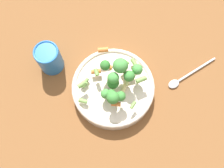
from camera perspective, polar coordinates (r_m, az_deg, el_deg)
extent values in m
plane|color=brown|center=(0.81, 0.00, -1.41)|extent=(3.00, 3.00, 0.00)
cylinder|color=beige|center=(0.79, 0.00, -0.99)|extent=(0.25, 0.25, 0.04)
torus|color=beige|center=(0.77, 0.00, -0.56)|extent=(0.25, 0.25, 0.01)
cylinder|color=#8CB766|center=(0.76, 0.22, -0.58)|extent=(0.01, 0.01, 0.01)
sphere|color=#33722D|center=(0.74, 0.23, -0.08)|extent=(0.03, 0.03, 0.03)
cylinder|color=#8CB766|center=(0.71, 0.00, -3.43)|extent=(0.01, 0.01, 0.01)
sphere|color=#3D8438|center=(0.69, 0.00, -2.99)|extent=(0.04, 0.04, 0.04)
cylinder|color=#8CB766|center=(0.74, -0.43, -2.55)|extent=(0.01, 0.01, 0.01)
sphere|color=#3D8438|center=(0.72, -0.44, -2.18)|extent=(0.03, 0.03, 0.03)
cylinder|color=#8CB766|center=(0.72, 1.58, -3.06)|extent=(0.01, 0.01, 0.01)
sphere|color=#3D8438|center=(0.70, 1.62, -2.66)|extent=(0.03, 0.03, 0.03)
cylinder|color=#8CB766|center=(0.73, 3.42, 1.19)|extent=(0.01, 0.01, 0.02)
sphere|color=#3D8438|center=(0.71, 3.51, 1.75)|extent=(0.03, 0.03, 0.03)
cylinder|color=#8CB766|center=(0.73, 1.52, 3.29)|extent=(0.01, 0.01, 0.01)
sphere|color=#479342|center=(0.71, 1.57, 4.02)|extent=(0.04, 0.04, 0.04)
cylinder|color=#8CB766|center=(0.74, -1.74, 3.58)|extent=(0.01, 0.01, 0.01)
sphere|color=#33722D|center=(0.72, -1.78, 4.12)|extent=(0.03, 0.03, 0.03)
cylinder|color=#8CB766|center=(0.74, 5.15, 2.69)|extent=(0.01, 0.01, 0.01)
sphere|color=#479342|center=(0.73, 5.28, 3.20)|extent=(0.03, 0.03, 0.03)
cylinder|color=#8CB766|center=(0.74, -1.62, -2.54)|extent=(0.01, 0.01, 0.01)
sphere|color=#479342|center=(0.73, -1.66, -2.13)|extent=(0.03, 0.03, 0.03)
cylinder|color=#8CB766|center=(0.74, -0.37, 0.74)|extent=(0.01, 0.01, 0.02)
sphere|color=#479342|center=(0.71, -0.38, 1.34)|extent=(0.03, 0.03, 0.03)
cylinder|color=beige|center=(0.74, 3.01, -0.08)|extent=(0.01, 0.02, 0.01)
cylinder|color=beige|center=(0.76, 2.47, 4.25)|extent=(0.03, 0.03, 0.01)
cylinder|color=#729E4C|center=(0.77, -6.26, 0.38)|extent=(0.03, 0.03, 0.01)
cylinder|color=#729E4C|center=(0.76, -6.21, -0.40)|extent=(0.02, 0.02, 0.01)
cylinder|color=beige|center=(0.75, 2.41, -0.81)|extent=(0.02, 0.03, 0.01)
cylinder|color=beige|center=(0.76, 3.69, 1.72)|extent=(0.03, 0.02, 0.01)
cylinder|color=#729E4C|center=(0.72, 4.34, -4.57)|extent=(0.02, 0.02, 0.01)
cylinder|color=#729E4C|center=(0.75, -6.58, -3.69)|extent=(0.03, 0.02, 0.01)
cylinder|color=orange|center=(0.77, -3.74, 2.77)|extent=(0.03, 0.02, 0.01)
cylinder|color=#729E4C|center=(0.73, 6.10, 0.98)|extent=(0.03, 0.02, 0.01)
cylinder|color=#729E4C|center=(0.74, 2.69, 4.33)|extent=(0.02, 0.02, 0.01)
cylinder|color=#729E4C|center=(0.78, 4.57, 4.68)|extent=(0.02, 0.03, 0.01)
cylinder|color=orange|center=(0.76, -2.21, 7.45)|extent=(0.03, 0.02, 0.01)
cylinder|color=orange|center=(0.75, -0.90, 3.76)|extent=(0.02, 0.02, 0.01)
cylinder|color=#729E4C|center=(0.74, -6.87, -0.09)|extent=(0.03, 0.03, 0.01)
cylinder|color=beige|center=(0.74, 2.69, 2.43)|extent=(0.02, 0.02, 0.01)
cylinder|color=#729E4C|center=(0.78, 1.98, 4.66)|extent=(0.02, 0.01, 0.01)
cylinder|color=beige|center=(0.78, 5.45, 4.08)|extent=(0.02, 0.03, 0.01)
cylinder|color=orange|center=(0.71, 0.60, -4.40)|extent=(0.03, 0.01, 0.01)
cylinder|color=#729E4C|center=(0.74, -3.66, 2.58)|extent=(0.02, 0.02, 0.01)
cylinder|color=#2366B2|center=(0.82, -13.70, 5.37)|extent=(0.07, 0.07, 0.09)
torus|color=#2366B2|center=(0.78, -14.48, 6.75)|extent=(0.07, 0.07, 0.01)
cylinder|color=silver|center=(0.87, 17.77, 3.01)|extent=(0.13, 0.08, 0.01)
ellipsoid|color=silver|center=(0.83, 13.07, 0.01)|extent=(0.04, 0.04, 0.01)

